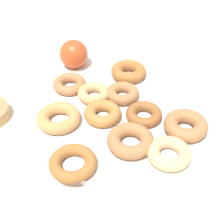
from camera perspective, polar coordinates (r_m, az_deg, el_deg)
name	(u,v)px	position (r m, az deg, el deg)	size (l,w,h in m)	color
ground_plane	(122,122)	(0.73, 1.81, -1.72)	(2.40, 2.40, 0.00)	white
donut_plate	(122,119)	(0.73, 1.83, -1.27)	(0.38, 0.38, 0.02)	silver
donut_0	(130,141)	(0.65, 3.25, -5.04)	(0.09, 0.09, 0.03)	#B27547
donut_1	(144,114)	(0.71, 5.61, -0.39)	(0.08, 0.08, 0.02)	#995B2D
donut_2	(59,118)	(0.71, -9.34, -1.02)	(0.09, 0.09, 0.03)	tan
donut_3	(186,125)	(0.70, 12.80, -2.30)	(0.09, 0.09, 0.03)	#B27547
donut_4	(103,113)	(0.71, -1.65, -0.24)	(0.08, 0.08, 0.03)	#BC7A3D
donut_5	(122,93)	(0.77, 1.85, 3.31)	(0.08, 0.08, 0.02)	#B27547
donut_6	(129,71)	(0.84, 2.93, 7.12)	(0.09, 0.09, 0.03)	#AD6B33
donut_7	(69,84)	(0.80, -7.48, 4.90)	(0.08, 0.08, 0.02)	#B27547
donut_8	(169,153)	(0.64, 10.00, -7.16)	(0.09, 0.09, 0.03)	#EABC84
donut_9	(94,93)	(0.77, -3.25, 3.28)	(0.08, 0.08, 0.02)	tan
donut_10	(73,163)	(0.62, -6.90, -8.87)	(0.09, 0.09, 0.02)	#AD6B33
apple	(74,54)	(0.90, -6.73, 10.07)	(0.08, 0.08, 0.08)	#CC4C23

